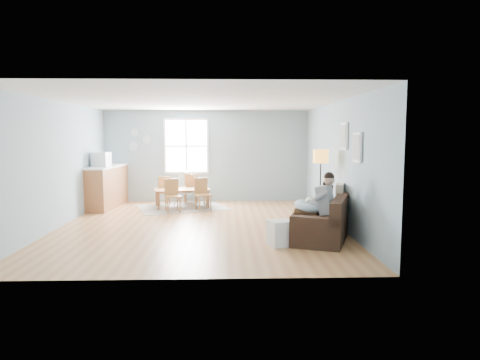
{
  "coord_description": "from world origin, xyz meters",
  "views": [
    {
      "loc": [
        0.59,
        -9.22,
        1.97
      ],
      "look_at": [
        0.88,
        0.01,
        1.0
      ],
      "focal_mm": 32.0,
      "sensor_mm": 36.0,
      "label": 1
    }
  ],
  "objects_px": {
    "storage_cube": "(280,233)",
    "chair_se": "(202,192)",
    "sofa": "(326,222)",
    "toddler": "(324,200)",
    "chair_sw": "(172,194)",
    "chair_ne": "(191,187)",
    "dining_table": "(182,198)",
    "counter": "(107,186)",
    "baby_swing": "(187,190)",
    "monitor": "(101,159)",
    "floor_lamp": "(321,163)",
    "chair_nw": "(164,189)",
    "father": "(317,204)"
  },
  "relations": [
    {
      "from": "chair_ne",
      "to": "counter",
      "type": "height_order",
      "value": "counter"
    },
    {
      "from": "chair_se",
      "to": "counter",
      "type": "bearing_deg",
      "value": 168.57
    },
    {
      "from": "father",
      "to": "chair_ne",
      "type": "xyz_separation_m",
      "value": [
        -2.72,
        4.38,
        -0.21
      ]
    },
    {
      "from": "storage_cube",
      "to": "baby_swing",
      "type": "bearing_deg",
      "value": 113.94
    },
    {
      "from": "storage_cube",
      "to": "baby_swing",
      "type": "relative_size",
      "value": 0.45
    },
    {
      "from": "sofa",
      "to": "chair_se",
      "type": "xyz_separation_m",
      "value": [
        -2.56,
        3.12,
        0.18
      ]
    },
    {
      "from": "father",
      "to": "counter",
      "type": "height_order",
      "value": "father"
    },
    {
      "from": "toddler",
      "to": "sofa",
      "type": "bearing_deg",
      "value": -89.86
    },
    {
      "from": "chair_sw",
      "to": "chair_se",
      "type": "bearing_deg",
      "value": 19.9
    },
    {
      "from": "storage_cube",
      "to": "chair_se",
      "type": "distance_m",
      "value": 4.04
    },
    {
      "from": "storage_cube",
      "to": "counter",
      "type": "bearing_deg",
      "value": 135.02
    },
    {
      "from": "chair_se",
      "to": "chair_nw",
      "type": "xyz_separation_m",
      "value": [
        -1.13,
        0.77,
        -0.02
      ]
    },
    {
      "from": "monitor",
      "to": "storage_cube",
      "type": "bearing_deg",
      "value": -42.15
    },
    {
      "from": "counter",
      "to": "monitor",
      "type": "relative_size",
      "value": 4.52
    },
    {
      "from": "floor_lamp",
      "to": "dining_table",
      "type": "relative_size",
      "value": 1.12
    },
    {
      "from": "chair_se",
      "to": "chair_nw",
      "type": "relative_size",
      "value": 1.03
    },
    {
      "from": "storage_cube",
      "to": "monitor",
      "type": "distance_m",
      "value": 5.84
    },
    {
      "from": "floor_lamp",
      "to": "father",
      "type": "bearing_deg",
      "value": -104.42
    },
    {
      "from": "storage_cube",
      "to": "chair_ne",
      "type": "height_order",
      "value": "chair_ne"
    },
    {
      "from": "dining_table",
      "to": "chair_se",
      "type": "relative_size",
      "value": 1.74
    },
    {
      "from": "chair_se",
      "to": "counter",
      "type": "distance_m",
      "value": 2.7
    },
    {
      "from": "chair_sw",
      "to": "monitor",
      "type": "height_order",
      "value": "monitor"
    },
    {
      "from": "chair_ne",
      "to": "monitor",
      "type": "xyz_separation_m",
      "value": [
        -2.27,
        -0.89,
        0.85
      ]
    },
    {
      "from": "chair_ne",
      "to": "counter",
      "type": "relative_size",
      "value": 0.42
    },
    {
      "from": "chair_sw",
      "to": "chair_ne",
      "type": "xyz_separation_m",
      "value": [
        0.37,
        1.31,
        0.01
      ]
    },
    {
      "from": "chair_se",
      "to": "storage_cube",
      "type": "bearing_deg",
      "value": -66.65
    },
    {
      "from": "dining_table",
      "to": "sofa",
      "type": "bearing_deg",
      "value": -60.7
    },
    {
      "from": "sofa",
      "to": "toddler",
      "type": "bearing_deg",
      "value": 90.14
    },
    {
      "from": "storage_cube",
      "to": "baby_swing",
      "type": "distance_m",
      "value": 5.16
    },
    {
      "from": "toddler",
      "to": "storage_cube",
      "type": "xyz_separation_m",
      "value": [
        -0.96,
        -0.79,
        -0.47
      ]
    },
    {
      "from": "father",
      "to": "baby_swing",
      "type": "height_order",
      "value": "father"
    },
    {
      "from": "chair_sw",
      "to": "monitor",
      "type": "distance_m",
      "value": 2.13
    },
    {
      "from": "chair_ne",
      "to": "baby_swing",
      "type": "relative_size",
      "value": 0.77
    },
    {
      "from": "chair_nw",
      "to": "baby_swing",
      "type": "bearing_deg",
      "value": 20.37
    },
    {
      "from": "chair_se",
      "to": "sofa",
      "type": "bearing_deg",
      "value": -50.61
    },
    {
      "from": "father",
      "to": "baby_swing",
      "type": "distance_m",
      "value": 5.2
    },
    {
      "from": "dining_table",
      "to": "monitor",
      "type": "bearing_deg",
      "value": 174.06
    },
    {
      "from": "storage_cube",
      "to": "chair_sw",
      "type": "relative_size",
      "value": 0.6
    },
    {
      "from": "monitor",
      "to": "baby_swing",
      "type": "bearing_deg",
      "value": 21.74
    },
    {
      "from": "storage_cube",
      "to": "monitor",
      "type": "relative_size",
      "value": 1.11
    },
    {
      "from": "chair_se",
      "to": "monitor",
      "type": "distance_m",
      "value": 2.79
    },
    {
      "from": "floor_lamp",
      "to": "toddler",
      "type": "bearing_deg",
      "value": -98.03
    },
    {
      "from": "baby_swing",
      "to": "father",
      "type": "bearing_deg",
      "value": -56.98
    },
    {
      "from": "counter",
      "to": "monitor",
      "type": "distance_m",
      "value": 0.85
    },
    {
      "from": "floor_lamp",
      "to": "chair_nw",
      "type": "bearing_deg",
      "value": 144.76
    },
    {
      "from": "chair_sw",
      "to": "chair_nw",
      "type": "height_order",
      "value": "chair_sw"
    },
    {
      "from": "storage_cube",
      "to": "chair_se",
      "type": "relative_size",
      "value": 0.6
    },
    {
      "from": "toddler",
      "to": "counter",
      "type": "bearing_deg",
      "value": 146.49
    },
    {
      "from": "sofa",
      "to": "toddler",
      "type": "height_order",
      "value": "toddler"
    },
    {
      "from": "floor_lamp",
      "to": "chair_se",
      "type": "bearing_deg",
      "value": 144.43
    }
  ]
}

